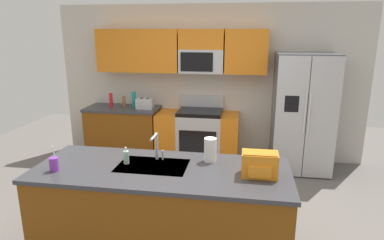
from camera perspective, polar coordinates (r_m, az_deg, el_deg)
The scene contains 15 objects.
ground_plane at distance 4.21m, azimuth -0.79°, elevation -16.12°, with size 9.00×9.00×0.00m, color #66605B.
kitchen_wall_unit at distance 5.73m, azimuth 1.38°, elevation 7.93°, with size 5.20×0.43×2.60m.
back_counter at distance 5.99m, azimuth -11.49°, elevation -2.05°, with size 1.24×0.63×0.90m.
range_oven at distance 5.68m, azimuth 1.00°, elevation -2.79°, with size 1.36×0.61×1.10m.
refrigerator at distance 5.50m, azimuth 18.27°, elevation 1.07°, with size 0.90×0.76×1.85m.
island_counter at distance 3.45m, azimuth -5.07°, elevation -14.97°, with size 2.45×0.96×0.90m.
toaster at distance 5.68m, azimuth -8.01°, elevation 2.79°, with size 0.28×0.16×0.18m.
pepper_mill at distance 5.85m, azimuth -11.46°, elevation 3.06°, with size 0.05×0.05×0.20m, color brown.
bottle_red at distance 5.88m, azimuth -13.59°, elevation 3.27°, with size 0.06×0.06×0.25m, color red.
bottle_teal at distance 5.83m, azimuth -9.82°, elevation 3.45°, with size 0.07×0.07×0.27m, color teal.
sink_faucet at distance 3.39m, azimuth -6.06°, elevation -4.16°, with size 0.08×0.21×0.28m.
drink_cup_purple at distance 3.41m, azimuth -22.39°, elevation -6.94°, with size 0.08×0.08×0.25m.
soap_dispenser at distance 3.39m, azimuth -11.11°, elevation -6.19°, with size 0.06×0.06×0.17m.
paper_towel_roll at distance 3.37m, azimuth 3.11°, elevation -5.06°, with size 0.12×0.12×0.24m, color white.
backpack at distance 3.09m, azimuth 11.41°, elevation -7.32°, with size 0.32×0.22×0.23m.
Camera 1 is at (0.63, -3.55, 2.17)m, focal length 31.41 mm.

